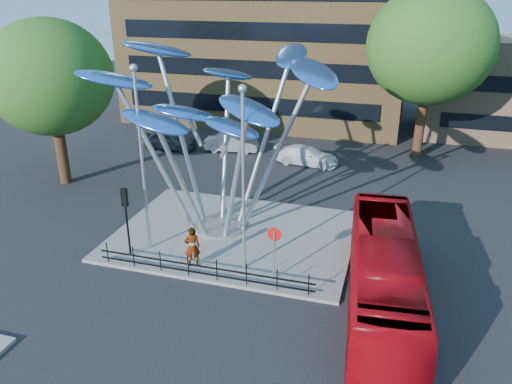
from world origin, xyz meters
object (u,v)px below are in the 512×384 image
(tree_right, at_px, (430,46))
(street_lamp_left, at_px, (141,145))
(no_entry_sign_island, at_px, (274,245))
(pedestrian, at_px, (192,247))
(leaf_sculpture, at_px, (216,100))
(tree_left, at_px, (50,78))
(traffic_light_island, at_px, (126,208))
(parked_car_left, at_px, (169,140))
(parked_car_mid, at_px, (232,143))
(red_bus, at_px, (384,274))
(street_lamp_right, at_px, (243,165))
(parked_car_right, at_px, (307,156))

(tree_right, bearing_deg, street_lamp_left, -124.05)
(no_entry_sign_island, height_order, pedestrian, no_entry_sign_island)
(leaf_sculpture, height_order, street_lamp_left, leaf_sculpture)
(tree_left, height_order, pedestrian, tree_left)
(traffic_light_island, bearing_deg, pedestrian, 0.00)
(tree_left, relative_size, parked_car_left, 2.39)
(tree_right, xyz_separation_m, traffic_light_island, (-13.00, -19.50, -5.42))
(pedestrian, relative_size, parked_car_mid, 0.47)
(pedestrian, height_order, parked_car_left, pedestrian)
(traffic_light_island, distance_m, red_bus, 11.66)
(street_lamp_right, relative_size, no_entry_sign_island, 3.39)
(pedestrian, bearing_deg, tree_right, -144.18)
(tree_left, relative_size, traffic_light_island, 3.01)
(parked_car_left, bearing_deg, leaf_sculpture, -146.56)
(traffic_light_island, relative_size, pedestrian, 1.77)
(no_entry_sign_island, distance_m, parked_car_left, 20.36)
(street_lamp_left, height_order, parked_car_mid, street_lamp_left)
(red_bus, bearing_deg, tree_right, 80.70)
(pedestrian, bearing_deg, leaf_sculpture, -113.71)
(tree_left, xyz_separation_m, leaf_sculpture, (11.93, -3.32, 0.08))
(parked_car_right, bearing_deg, no_entry_sign_island, -167.71)
(street_lamp_right, bearing_deg, parked_car_right, 90.30)
(street_lamp_left, relative_size, street_lamp_right, 1.06)
(leaf_sculpture, relative_size, pedestrian, 6.57)
(parked_car_left, bearing_deg, red_bus, -136.32)
(leaf_sculpture, relative_size, no_entry_sign_island, 5.19)
(traffic_light_island, distance_m, pedestrian, 3.54)
(leaf_sculpture, relative_size, street_lamp_left, 1.45)
(parked_car_mid, bearing_deg, tree_left, 130.45)
(tree_right, height_order, parked_car_mid, tree_right)
(street_lamp_left, xyz_separation_m, parked_car_left, (-6.14, 14.94, -4.62))
(parked_car_mid, bearing_deg, red_bus, -152.35)
(no_entry_sign_island, bearing_deg, parked_car_right, 95.82)
(tree_right, height_order, pedestrian, tree_right)
(leaf_sculpture, bearing_deg, tree_right, 56.69)
(tree_left, xyz_separation_m, traffic_light_island, (9.00, -7.50, -4.18))
(tree_left, bearing_deg, street_lamp_left, -34.38)
(traffic_light_island, bearing_deg, street_lamp_left, 63.43)
(pedestrian, bearing_deg, traffic_light_island, -27.53)
(parked_car_left, bearing_deg, traffic_light_island, -163.17)
(no_entry_sign_island, bearing_deg, leaf_sculpture, 134.33)
(leaf_sculpture, relative_size, parked_car_right, 2.82)
(no_entry_sign_island, height_order, parked_car_left, no_entry_sign_island)
(tree_left, xyz_separation_m, pedestrian, (12.21, -7.50, -5.68))
(tree_right, height_order, traffic_light_island, tree_right)
(street_lamp_left, relative_size, parked_car_right, 1.95)
(street_lamp_left, xyz_separation_m, red_bus, (11.10, -1.52, -3.84))
(traffic_light_island, bearing_deg, red_bus, -2.55)
(red_bus, height_order, parked_car_mid, red_bus)
(tree_left, xyz_separation_m, street_lamp_right, (14.50, -7.00, -1.70))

